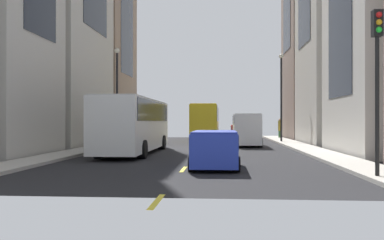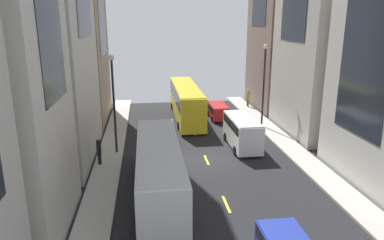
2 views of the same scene
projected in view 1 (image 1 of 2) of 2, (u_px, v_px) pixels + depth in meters
The scene contains 20 objects.
ground_plane at pixel (201, 148), 31.44m from camera, with size 40.97×40.97×0.00m, color black.
sidewalk_west at pixel (103, 146), 32.00m from camera, with size 2.00×44.00×0.15m, color #B2ADA3.
sidewalk_east at pixel (303, 147), 30.87m from camera, with size 2.00×44.00×0.15m, color #B2ADA3.
lane_stripe_0 at pixel (157, 202), 10.49m from camera, with size 0.16×2.00×0.01m, color yellow.
lane_stripe_1 at pixel (183, 169), 17.47m from camera, with size 0.16×2.00×0.01m, color yellow.
lane_stripe_2 at pixel (195, 156), 24.45m from camera, with size 0.16×2.00×0.01m, color yellow.
lane_stripe_3 at pixel (201, 148), 31.44m from camera, with size 0.16×2.00×0.01m, color yellow.
lane_stripe_4 at pixel (205, 143), 38.42m from camera, with size 0.16×2.00×0.01m, color yellow.
lane_stripe_5 at pixel (208, 140), 45.40m from camera, with size 0.16×2.00×0.01m, color yellow.
lane_stripe_6 at pixel (210, 137), 52.38m from camera, with size 0.16×2.00×0.01m, color yellow.
city_bus_white at pixel (135, 121), 26.22m from camera, with size 2.80×11.72×3.35m.
streetcar_yellow at pixel (206, 120), 43.88m from camera, with size 2.70×13.32×3.59m.
delivery_van_white at pixel (246, 127), 33.73m from camera, with size 2.25×5.75×2.58m.
car_blue_0 at pixel (215, 146), 17.93m from camera, with size 2.05×4.21×1.59m.
car_red_1 at pixel (239, 132), 42.97m from camera, with size 1.90×4.03×1.59m.
pedestrian_crossing_near at pixel (280, 128), 47.22m from camera, with size 0.38×0.38×2.14m.
pedestrian_waiting_curb at pixel (95, 131), 31.93m from camera, with size 0.35×0.35×2.09m.
traffic_light_near_corner at pixel (377, 60), 14.31m from camera, with size 0.32×0.44×5.65m.
streetlamp_near at pixel (281, 89), 38.88m from camera, with size 0.44×0.44×8.08m.
streetlamp_far at pixel (117, 86), 34.22m from camera, with size 0.44×0.44×7.81m.
Camera 1 is at (1.67, -31.40, 2.02)m, focal length 39.39 mm.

